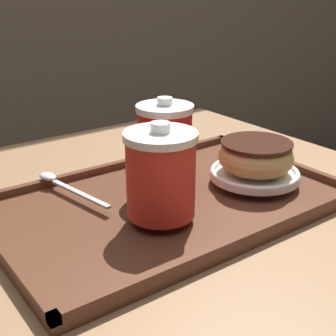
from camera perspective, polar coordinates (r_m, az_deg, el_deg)
cafe_table at (r=0.82m, az=2.74°, el=-15.58°), size 0.78×0.89×0.73m
serving_tray at (r=0.71m, az=0.00°, el=-4.25°), size 0.52×0.33×0.02m
coffee_cup_front at (r=0.62m, az=-0.89°, el=-0.67°), size 0.10×0.10×0.13m
coffee_cup_rear at (r=0.72m, az=-0.38°, el=2.99°), size 0.09×0.09×0.14m
plate_with_chocolate_donut at (r=0.77m, az=10.51°, el=-0.65°), size 0.14×0.14×0.01m
donut_chocolate_glazed at (r=0.76m, az=10.66°, el=1.49°), size 0.12×0.12×0.05m
spoon at (r=0.75m, az=-13.26°, el=-1.65°), size 0.05×0.17×0.01m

